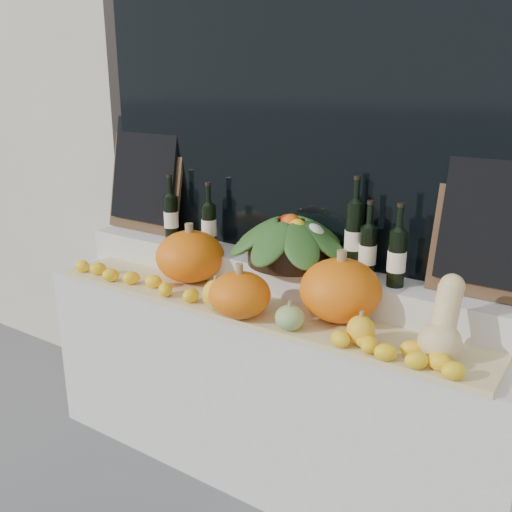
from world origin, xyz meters
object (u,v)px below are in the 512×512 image
Objects in this scene: butternut_squash at (443,325)px; pumpkin_left at (190,256)px; pumpkin_right at (340,290)px; wine_bottle_tall at (354,236)px; produce_bowl at (291,239)px.

pumpkin_left is at bearing 174.76° from butternut_squash.
pumpkin_right is 0.79× the size of wine_bottle_tall.
produce_bowl is at bearing 161.07° from butternut_squash.
butternut_squash is at bearing -18.93° from produce_bowl.
butternut_squash is (0.44, -0.09, -0.01)m from pumpkin_right.
pumpkin_left is 0.81m from pumpkin_right.
pumpkin_left is at bearing -162.10° from produce_bowl.
butternut_squash is at bearing -5.24° from pumpkin_left.
pumpkin_left is at bearing 178.48° from pumpkin_right.
butternut_squash is 0.62m from wine_bottle_tall.
pumpkin_left is 0.51m from produce_bowl.
pumpkin_right is at bearing -27.32° from produce_bowl.
butternut_squash is 0.69× the size of wine_bottle_tall.
butternut_squash reaches higher than pumpkin_right.
pumpkin_left is 0.56× the size of produce_bowl.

